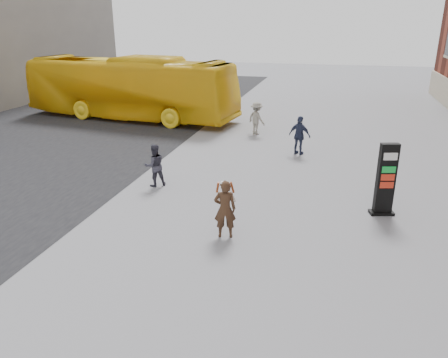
% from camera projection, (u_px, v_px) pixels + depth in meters
% --- Properties ---
extents(ground, '(100.00, 100.00, 0.00)m').
position_uv_depth(ground, '(251.00, 231.00, 12.41)').
color(ground, '#9E9EA3').
extents(bg_building_far, '(10.00, 18.00, 10.00)m').
position_uv_depth(bg_building_far, '(2.00, 28.00, 34.44)').
color(bg_building_far, gray).
rests_on(bg_building_far, ground).
extents(info_pylon, '(0.79, 0.54, 2.26)m').
position_uv_depth(info_pylon, '(386.00, 180.00, 13.15)').
color(info_pylon, black).
rests_on(info_pylon, ground).
extents(woman, '(0.73, 0.69, 1.66)m').
position_uv_depth(woman, '(225.00, 208.00, 11.85)').
color(woman, '#3D2316').
rests_on(woman, ground).
extents(bus, '(13.41, 4.84, 3.65)m').
position_uv_depth(bus, '(130.00, 88.00, 25.92)').
color(bus, yellow).
rests_on(bus, road).
extents(pedestrian_a, '(0.95, 0.93, 1.54)m').
position_uv_depth(pedestrian_a, '(155.00, 165.00, 15.56)').
color(pedestrian_a, '#33313D').
rests_on(pedestrian_a, ground).
extents(pedestrian_b, '(1.25, 1.15, 1.68)m').
position_uv_depth(pedestrian_b, '(257.00, 118.00, 22.59)').
color(pedestrian_b, gray).
rests_on(pedestrian_b, ground).
extents(pedestrian_c, '(1.09, 0.74, 1.72)m').
position_uv_depth(pedestrian_c, '(300.00, 136.00, 19.19)').
color(pedestrian_c, '#282F48').
rests_on(pedestrian_c, ground).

